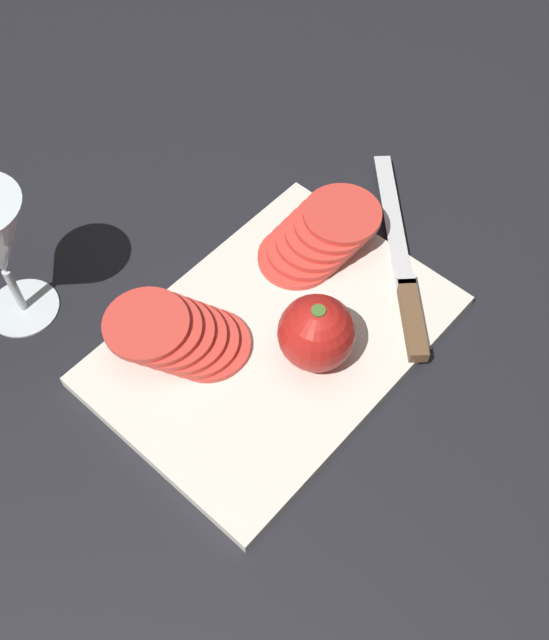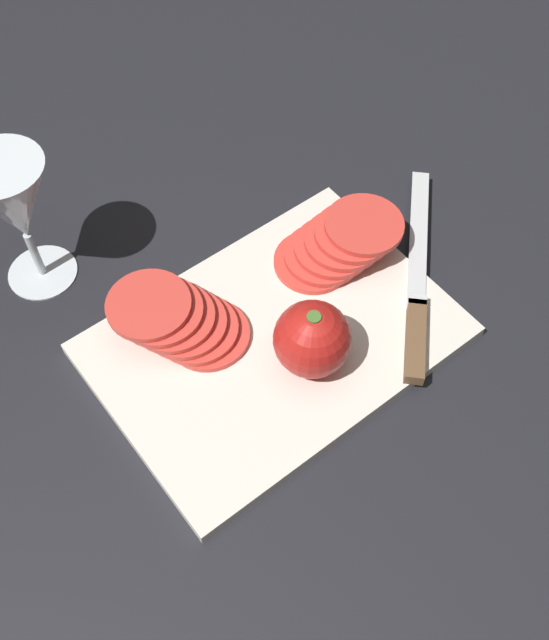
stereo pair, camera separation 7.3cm
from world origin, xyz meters
name	(u,v)px [view 2 (the right image)]	position (x,y,z in m)	size (l,w,h in m)	color
ground_plane	(281,369)	(0.00, 0.00, 0.00)	(3.00, 3.00, 0.00)	black
cutting_board	(274,340)	(0.01, 0.03, 0.01)	(0.35, 0.25, 0.01)	silver
wine_glass	(15,206)	(-0.13, 0.26, 0.11)	(0.09, 0.09, 0.16)	silver
whole_tomato	(312,339)	(0.03, -0.02, 0.05)	(0.08, 0.08, 0.08)	red
knife	(416,313)	(0.14, -0.04, 0.02)	(0.22, 0.21, 0.01)	silver
tomato_slice_stack_near	(179,320)	(-0.06, 0.09, 0.03)	(0.12, 0.13, 0.04)	#D63D33
tomato_slice_stack_far	(338,243)	(0.13, 0.07, 0.03)	(0.14, 0.10, 0.04)	#D63D33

